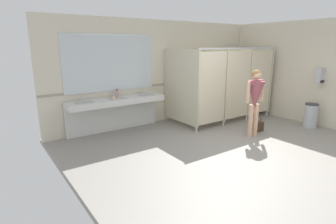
# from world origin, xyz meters

# --- Properties ---
(ground_plane) EXTENTS (6.72, 6.58, 0.10)m
(ground_plane) POSITION_xyz_m (0.00, 0.00, -0.05)
(ground_plane) COLOR gray
(wall_back) EXTENTS (6.72, 0.12, 2.79)m
(wall_back) POSITION_xyz_m (0.00, 3.05, 1.40)
(wall_back) COLOR beige
(wall_back) RESTS_ON ground_plane
(wall_side_right) EXTENTS (0.12, 6.58, 2.79)m
(wall_side_right) POSITION_xyz_m (3.12, 0.00, 1.40)
(wall_side_right) COLOR beige
(wall_side_right) RESTS_ON ground_plane
(wall_back_tile_band) EXTENTS (6.72, 0.01, 0.06)m
(wall_back_tile_band) POSITION_xyz_m (0.00, 2.99, 1.05)
(wall_back_tile_band) COLOR #9E937F
(wall_back_tile_band) RESTS_ON wall_back
(vanity_counter) EXTENTS (2.44, 0.55, 0.98)m
(vanity_counter) POSITION_xyz_m (-1.63, 2.78, 0.64)
(vanity_counter) COLOR silver
(vanity_counter) RESTS_ON ground_plane
(mirror_panel) EXTENTS (2.34, 0.02, 1.38)m
(mirror_panel) POSITION_xyz_m (-1.63, 2.98, 1.71)
(mirror_panel) COLOR silver
(mirror_panel) RESTS_ON wall_back
(bathroom_stalls) EXTENTS (2.96, 1.46, 2.07)m
(bathroom_stalls) POSITION_xyz_m (1.44, 2.02, 1.08)
(bathroom_stalls) COLOR beige
(bathroom_stalls) RESTS_ON ground_plane
(paper_towel_dispenser_upper) EXTENTS (0.32, 0.13, 0.41)m
(paper_towel_dispenser_upper) POSITION_xyz_m (2.99, 0.14, 1.36)
(paper_towel_dispenser_upper) COLOR #B7BABF
(paper_towel_dispenser_upper) RESTS_ON wall_side_right
(trash_bin) EXTENTS (0.33, 0.33, 0.65)m
(trash_bin) POSITION_xyz_m (2.73, 0.14, 0.32)
(trash_bin) COLOR #B7BABF
(trash_bin) RESTS_ON ground_plane
(person_standing) EXTENTS (0.56, 0.42, 1.59)m
(person_standing) POSITION_xyz_m (0.90, 0.57, 1.00)
(person_standing) COLOR #DBAD89
(person_standing) RESTS_ON ground_plane
(handbag) EXTENTS (0.32, 0.14, 0.39)m
(handbag) POSITION_xyz_m (1.30, 0.71, 0.13)
(handbag) COLOR #3F2D1E
(handbag) RESTS_ON ground_plane
(soap_dispenser) EXTENTS (0.07, 0.07, 0.20)m
(soap_dispenser) POSITION_xyz_m (-1.54, 2.86, 0.96)
(soap_dispenser) COLOR #D899B2
(soap_dispenser) RESTS_ON vanity_counter
(paper_cup) EXTENTS (0.07, 0.07, 0.08)m
(paper_cup) POSITION_xyz_m (-1.77, 2.57, 0.91)
(paper_cup) COLOR beige
(paper_cup) RESTS_ON vanity_counter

